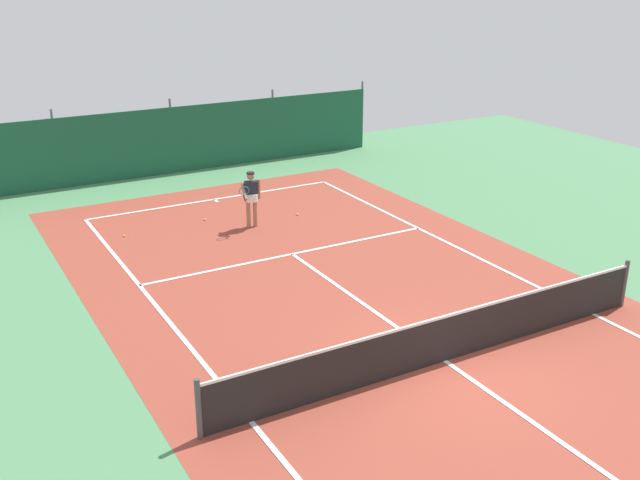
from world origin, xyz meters
TOP-DOWN VIEW (x-y plane):
  - ground_plane at (0.00, 0.00)m, footprint 36.00×36.00m
  - court_surface at (0.00, 0.00)m, footprint 11.02×26.60m
  - tennis_net at (0.00, 0.00)m, footprint 10.12×0.10m
  - back_fence at (-0.00, 16.18)m, footprint 16.30×0.98m
  - tennis_player at (-0.01, 8.90)m, footprint 0.80×0.68m
  - tennis_ball_near_player at (1.62, 9.17)m, footprint 0.07×0.07m
  - tennis_ball_midcourt at (-3.50, 9.90)m, footprint 0.07×0.07m
  - tennis_ball_by_sideline at (-1.01, 10.11)m, footprint 0.07×0.07m
  - parked_car at (4.36, 18.13)m, footprint 2.07×4.23m

SIDE VIEW (x-z plane):
  - ground_plane at x=0.00m, z-range 0.00..0.00m
  - court_surface at x=0.00m, z-range 0.00..0.01m
  - tennis_ball_near_player at x=1.62m, z-range 0.00..0.07m
  - tennis_ball_midcourt at x=-3.50m, z-range 0.00..0.07m
  - tennis_ball_by_sideline at x=-1.01m, z-range 0.00..0.07m
  - tennis_net at x=0.00m, z-range -0.04..1.06m
  - back_fence at x=0.00m, z-range -0.68..2.02m
  - parked_car at x=4.36m, z-range 0.00..1.68m
  - tennis_player at x=-0.01m, z-range 0.14..1.78m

